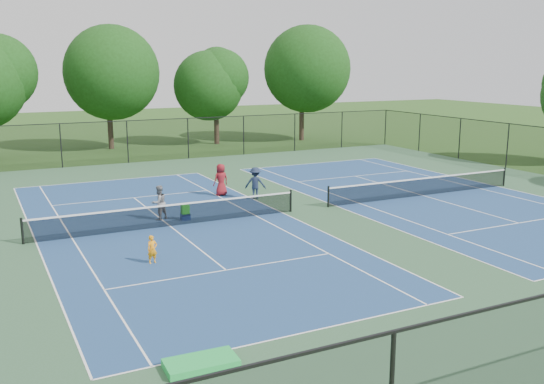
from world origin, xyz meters
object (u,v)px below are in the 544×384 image
tree_back_d (302,65)px  child_player (152,249)px  ball_crate (185,217)px  ball_hopper (185,209)px  tree_back_c (216,81)px  bystander_c (221,180)px  tree_back_b (107,68)px  bystander_b (255,183)px  instructor (159,203)px

tree_back_d → child_player: (-22.03, -28.51, -6.32)m
tree_back_d → ball_crate: (-19.05, -23.23, -6.68)m
child_player → ball_hopper: size_ratio=2.34×
tree_back_c → bystander_c: 21.99m
tree_back_b → bystander_c: (1.35, -21.10, -5.74)m
tree_back_d → ball_hopper: bearing=-129.4°
tree_back_b → ball_hopper: 26.03m
ball_hopper → tree_back_d: bearing=50.6°
child_player → ball_hopper: (2.99, 5.29, -0.00)m
tree_back_c → child_player: (-14.03, -29.51, -4.97)m
bystander_c → tree_back_d: bearing=-138.1°
tree_back_c → tree_back_d: tree_back_d is taller
tree_back_b → tree_back_d: 17.12m
tree_back_b → ball_hopper: size_ratio=23.01×
bystander_b → bystander_c: (-1.28, 1.60, 0.02)m
instructor → ball_hopper: bearing=129.9°
tree_back_d → child_player: bearing=-127.7°
tree_back_d → bystander_c: bearing=-129.3°
ball_crate → child_player: bearing=-119.5°
tree_back_d → ball_hopper: 30.69m
tree_back_d → bystander_c: 25.40m
ball_crate → ball_hopper: 0.36m
tree_back_c → bystander_b: tree_back_c is taller
child_player → ball_hopper: 6.07m
tree_back_d → bystander_b: bearing=-124.8°
ball_hopper → tree_back_c: bearing=65.5°
tree_back_b → ball_crate: tree_back_b is taller
tree_back_c → bystander_b: bearing=-106.4°
tree_back_d → tree_back_c: bearing=172.9°
bystander_b → bystander_c: 2.05m
ball_hopper → bystander_b: bearing=28.4°
ball_hopper → ball_crate: bearing=0.0°
tree_back_c → ball_crate: 27.16m
tree_back_d → bystander_b: (-14.37, -20.70, -5.99)m
bystander_b → child_player: bearing=77.8°
tree_back_b → child_player: size_ratio=9.85×
tree_back_c → bystander_b: 23.09m
tree_back_b → tree_back_d: bearing=-6.7°
bystander_c → bystander_b: bearing=119.9°
ball_crate → ball_hopper: ball_hopper is taller
tree_back_d → bystander_b: tree_back_d is taller
bystander_b → ball_hopper: size_ratio=3.85×
child_player → bystander_b: 10.95m
instructor → bystander_c: size_ratio=0.92×
ball_hopper → bystander_c: bearing=50.6°
bystander_b → bystander_c: bystander_c is taller
tree_back_d → instructor: 30.87m
bystander_b → ball_crate: bearing=60.6°
instructor → bystander_c: bearing=-162.7°
bystander_b → instructor: bearing=51.2°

